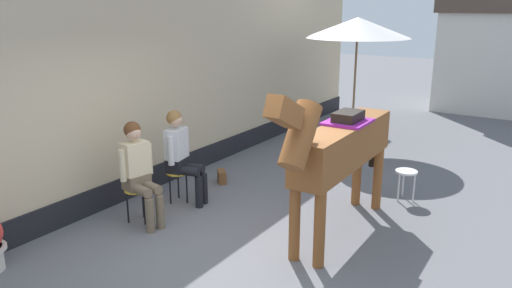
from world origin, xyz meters
The scene contains 9 objects.
ground_plane centered at (0.00, 3.00, 0.00)m, with size 40.00×40.00×0.00m, color slate.
pub_facade_wall centered at (-2.55, 1.50, 1.54)m, with size 0.34×14.00×3.40m.
distant_cottage centered at (1.40, 10.79, 1.80)m, with size 3.40×2.60×3.50m.
seated_visitor_near centered at (-1.59, 0.20, 0.78)m, with size 0.61×0.48×1.39m.
seated_visitor_far centered at (-1.60, 1.05, 0.78)m, with size 0.61×0.48×1.39m.
saddled_horse_center centered at (0.75, 1.30, 1.16)m, with size 0.51×3.00×2.06m.
cafe_parasol centered at (-0.76, 5.49, 2.36)m, with size 2.10×2.10×2.58m.
spare_stool_white centered at (1.14, 2.94, 0.40)m, with size 0.32×0.32×0.46m.
satchel_bag centered at (-1.62, 2.05, 0.10)m, with size 0.28×0.12×0.20m, color brown.
Camera 1 is at (3.05, -4.15, 2.87)m, focal length 35.00 mm.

